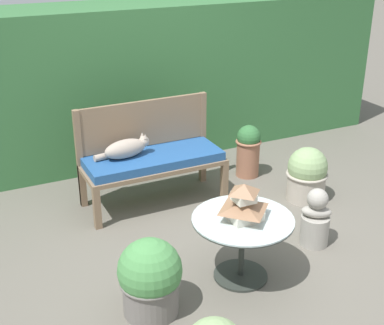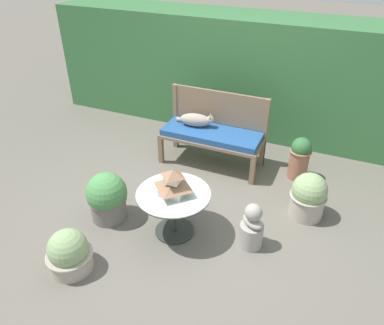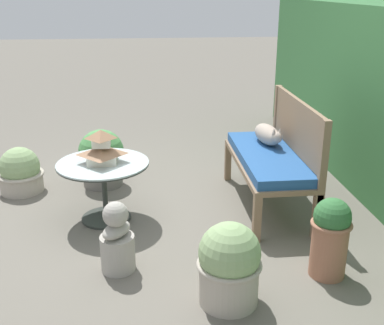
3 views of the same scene
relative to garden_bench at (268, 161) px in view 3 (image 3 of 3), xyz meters
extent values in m
plane|color=#666056|center=(0.16, -1.04, -0.42)|extent=(30.00, 30.00, 0.00)
cube|color=#7F664C|center=(-0.64, -0.24, -0.23)|extent=(0.06, 0.06, 0.38)
cube|color=#7F664C|center=(0.64, -0.24, -0.23)|extent=(0.06, 0.06, 0.38)
cube|color=#7F664C|center=(-0.64, 0.24, -0.23)|extent=(0.06, 0.06, 0.38)
cube|color=#7F664C|center=(0.64, 0.24, -0.23)|extent=(0.06, 0.06, 0.38)
cube|color=#7F664C|center=(0.00, 0.00, -0.02)|extent=(1.34, 0.53, 0.04)
cube|color=#23518E|center=(0.00, 0.00, 0.04)|extent=(1.29, 0.49, 0.08)
cube|color=#7F664C|center=(-0.64, 0.25, 0.06)|extent=(0.06, 0.06, 0.96)
cube|color=#7F664C|center=(0.64, 0.25, 0.06)|extent=(0.06, 0.06, 0.96)
cube|color=#7F664C|center=(0.00, 0.25, 0.31)|extent=(1.29, 0.04, 0.45)
ellipsoid|color=#A89989|center=(-0.26, 0.05, 0.17)|extent=(0.44, 0.24, 0.17)
sphere|color=#A89989|center=(-0.06, 0.08, 0.19)|extent=(0.10, 0.10, 0.10)
cone|color=#A89989|center=(-0.06, 0.11, 0.26)|extent=(0.04, 0.04, 0.05)
cone|color=#A89989|center=(-0.05, 0.06, 0.26)|extent=(0.04, 0.04, 0.05)
cylinder|color=#A89989|center=(-0.43, 0.10, 0.11)|extent=(0.24, 0.10, 0.06)
cylinder|color=#2D332D|center=(0.13, -1.42, -0.41)|extent=(0.42, 0.42, 0.02)
cylinder|color=#2D332D|center=(0.13, -1.42, -0.17)|extent=(0.04, 0.04, 0.50)
cylinder|color=silver|center=(0.13, -1.42, 0.08)|extent=(0.75, 0.75, 0.01)
torus|color=#2D332D|center=(0.13, -1.42, 0.07)|extent=(0.76, 0.76, 0.02)
cube|color=silver|center=(0.13, -1.42, 0.12)|extent=(0.23, 0.23, 0.07)
pyramid|color=#936B4C|center=(0.13, -1.42, 0.19)|extent=(0.31, 0.31, 0.07)
cube|color=silver|center=(0.13, -1.42, 0.26)|extent=(0.14, 0.14, 0.07)
pyramid|color=#936B4C|center=(0.13, -1.42, 0.33)|extent=(0.19, 0.19, 0.07)
cylinder|color=#A39E93|center=(0.92, -1.28, -0.29)|extent=(0.24, 0.24, 0.26)
ellipsoid|color=#A39E93|center=(0.92, -1.28, -0.12)|extent=(0.28, 0.26, 0.10)
sphere|color=#A39E93|center=(0.92, -1.28, 0.00)|extent=(0.18, 0.18, 0.18)
cylinder|color=#ADA393|center=(1.36, -0.58, -0.28)|extent=(0.37, 0.37, 0.28)
torus|color=#ADA393|center=(1.36, -0.58, -0.16)|extent=(0.41, 0.41, 0.03)
sphere|color=#89A870|center=(1.36, -0.58, -0.08)|extent=(0.38, 0.38, 0.38)
cylinder|color=slate|center=(-0.64, -1.49, -0.29)|extent=(0.39, 0.39, 0.26)
torus|color=slate|center=(-0.64, -1.49, -0.17)|extent=(0.42, 0.42, 0.03)
sphere|color=#4C8E4C|center=(-0.64, -1.49, -0.08)|extent=(0.44, 0.44, 0.44)
cylinder|color=#9E664C|center=(1.14, 0.14, -0.22)|extent=(0.24, 0.24, 0.40)
torus|color=#9E664C|center=(1.14, 0.14, -0.04)|extent=(0.28, 0.28, 0.03)
sphere|color=#336B38|center=(1.14, 0.14, 0.02)|extent=(0.25, 0.25, 0.25)
cylinder|color=#ADA393|center=(-0.55, -2.26, -0.33)|extent=(0.40, 0.40, 0.19)
torus|color=#ADA393|center=(-0.55, -2.26, -0.25)|extent=(0.44, 0.44, 0.03)
sphere|color=#89A870|center=(-0.55, -2.26, -0.17)|extent=(0.38, 0.38, 0.38)
camera|label=1|loc=(-1.69, -4.32, 2.03)|focal=50.00mm
camera|label=2|loc=(1.49, -4.08, 2.35)|focal=35.00mm
camera|label=3|loc=(3.87, -1.07, 1.45)|focal=45.00mm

